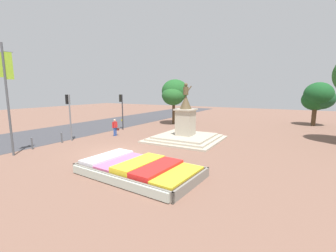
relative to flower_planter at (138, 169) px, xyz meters
name	(u,v)px	position (x,y,z in m)	size (l,w,h in m)	color
ground_plane	(116,153)	(-3.84, 2.58, -0.30)	(93.59, 93.59, 0.00)	brown
street_asphalt_strip	(30,137)	(-14.34, 2.58, -0.30)	(8.19, 81.89, 0.01)	#3D3D42
flower_planter	(138,169)	(0.00, 0.00, 0.00)	(6.51, 3.94, 0.71)	#38281C
statue_monument	(185,131)	(-1.35, 8.64, 0.50)	(5.90, 5.90, 4.94)	#B1A793
traffic_light_mid_block	(69,109)	(-9.91, 3.56, 2.46)	(0.41, 0.30, 3.97)	slate
traffic_light_far_corner	(122,106)	(-9.76, 10.10, 2.36)	(0.41, 0.30, 3.88)	#2D2D33
banner_pole	(7,95)	(-9.41, -1.29, 3.70)	(0.22, 1.05, 7.28)	#4C5156
pedestrian_with_handbag	(115,127)	(-8.01, 7.05, 0.60)	(0.32, 0.72, 1.62)	#264CA5
kerb_bollard_mid_a	(32,143)	(-9.88, 0.22, 0.17)	(0.12, 0.12, 0.90)	#4C5156
kerb_bollard_mid_b	(62,137)	(-9.89, 2.67, 0.16)	(0.13, 0.13, 0.87)	#4C5156
park_tree_far_left	(174,93)	(-6.77, 16.72, 3.64)	(3.40, 3.99, 5.74)	#4C3823
park_tree_far_right	(318,98)	(9.23, 24.14, 3.16)	(3.66, 3.75, 5.31)	#4C3823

